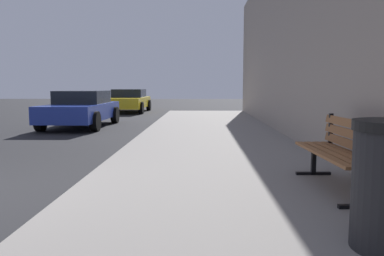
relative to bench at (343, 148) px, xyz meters
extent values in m
cube|color=gray|center=(-1.39, -0.40, -0.59)|extent=(4.00, 32.00, 0.15)
cube|color=brown|center=(-0.28, -0.01, -0.06)|extent=(0.17, 1.80, 0.04)
cube|color=brown|center=(-0.15, -0.01, -0.06)|extent=(0.17, 1.80, 0.04)
cube|color=brown|center=(-0.03, 0.00, -0.06)|extent=(0.17, 1.80, 0.04)
cube|color=brown|center=(0.10, 0.00, -0.06)|extent=(0.17, 1.80, 0.04)
cube|color=brown|center=(0.13, 0.00, 0.04)|extent=(0.12, 1.79, 0.11)
cube|color=brown|center=(0.13, 0.00, 0.17)|extent=(0.12, 1.79, 0.11)
cube|color=brown|center=(0.13, 0.00, 0.30)|extent=(0.12, 1.79, 0.11)
cube|color=black|center=(-0.06, -0.78, -0.29)|extent=(0.06, 0.06, 0.45)
cube|color=black|center=(-0.06, -0.78, -0.49)|extent=(0.50, 0.08, 0.04)
cube|color=black|center=(-0.12, 0.77, -0.29)|extent=(0.06, 0.06, 0.45)
cube|color=black|center=(-0.12, 0.77, -0.49)|extent=(0.50, 0.08, 0.04)
cube|color=black|center=(0.11, 0.78, 0.16)|extent=(0.05, 0.05, 0.44)
cube|color=#233899|center=(-5.97, 8.73, -0.12)|extent=(1.76, 4.39, 0.55)
cube|color=black|center=(-5.97, 8.95, 0.38)|extent=(1.55, 1.98, 0.45)
cylinder|color=black|center=(-5.09, 7.32, -0.34)|extent=(0.22, 0.64, 0.64)
cylinder|color=black|center=(-6.85, 7.32, -0.34)|extent=(0.22, 0.64, 0.64)
cylinder|color=black|center=(-5.09, 10.13, -0.34)|extent=(0.22, 0.64, 0.64)
cylinder|color=black|center=(-6.85, 10.13, -0.34)|extent=(0.22, 0.64, 0.64)
cube|color=yellow|center=(-5.76, 16.63, -0.12)|extent=(1.83, 4.59, 0.55)
cube|color=black|center=(-5.76, 16.86, 0.38)|extent=(1.61, 2.07, 0.45)
cylinder|color=black|center=(-4.85, 15.16, -0.34)|extent=(0.22, 0.64, 0.64)
cylinder|color=black|center=(-6.67, 15.16, -0.34)|extent=(0.22, 0.64, 0.64)
cylinder|color=black|center=(-4.85, 18.10, -0.34)|extent=(0.22, 0.64, 0.64)
cylinder|color=black|center=(-6.67, 18.10, -0.34)|extent=(0.22, 0.64, 0.64)
camera|label=1|loc=(-1.76, -4.74, 0.76)|focal=36.05mm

